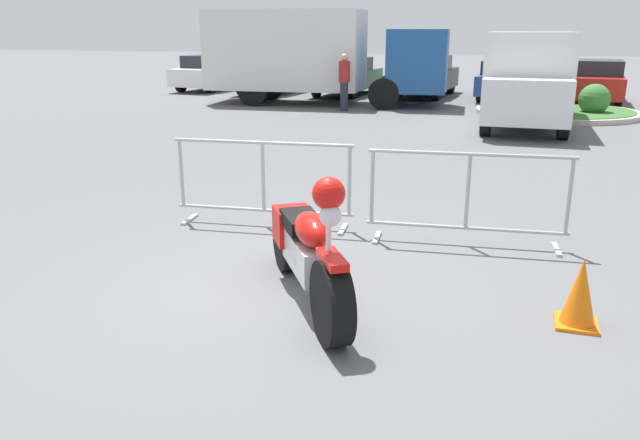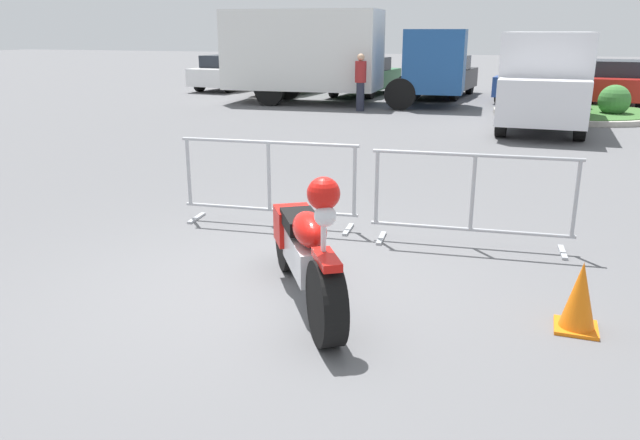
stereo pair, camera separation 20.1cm
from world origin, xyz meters
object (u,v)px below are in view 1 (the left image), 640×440
(crowd_barrier_near, at_px, (263,182))
(box_truck, at_px, (313,53))
(parked_car_tan, at_px, (274,74))
(traffic_cone, at_px, (580,293))
(pedestrian, at_px, (344,80))
(parked_car_blue, at_px, (506,80))
(parked_car_red, at_px, (595,81))
(delivery_van, at_px, (528,76))
(parked_car_white, at_px, (212,72))
(motorcycle, at_px, (307,249))
(crowd_barrier_far, at_px, (467,198))
(parked_car_green, at_px, (346,76))
(parked_car_black, at_px, (424,76))

(crowd_barrier_near, bearing_deg, box_truck, 105.30)
(parked_car_tan, relative_size, traffic_cone, 7.31)
(parked_car_tan, relative_size, pedestrian, 2.55)
(parked_car_blue, relative_size, pedestrian, 2.41)
(parked_car_blue, relative_size, parked_car_red, 0.95)
(parked_car_tan, bearing_deg, delivery_van, -119.64)
(delivery_van, bearing_deg, parked_car_white, -119.01)
(delivery_van, distance_m, parked_car_blue, 6.65)
(parked_car_white, bearing_deg, parked_car_blue, -86.43)
(motorcycle, relative_size, traffic_cone, 3.49)
(pedestrian, bearing_deg, motorcycle, 98.42)
(pedestrian, bearing_deg, parked_car_tan, -54.02)
(parked_car_tan, bearing_deg, crowd_barrier_far, -147.32)
(parked_car_blue, relative_size, traffic_cone, 6.91)
(motorcycle, height_order, pedestrian, pedestrian)
(parked_car_white, height_order, parked_car_green, parked_car_white)
(delivery_van, bearing_deg, crowd_barrier_near, -17.40)
(box_truck, distance_m, parked_car_tan, 4.21)
(motorcycle, distance_m, crowd_barrier_near, 2.35)
(motorcycle, xyz_separation_m, crowd_barrier_far, (1.23, 2.00, 0.05))
(pedestrian, bearing_deg, parked_car_red, -153.69)
(parked_car_blue, distance_m, traffic_cone, 18.26)
(parked_car_tan, height_order, parked_car_green, parked_car_tan)
(parked_car_tan, bearing_deg, parked_car_red, -85.61)
(parked_car_tan, distance_m, parked_car_blue, 8.63)
(parked_car_red, bearing_deg, crowd_barrier_near, 166.18)
(parked_car_white, xyz_separation_m, traffic_cone, (12.57, -18.42, -0.41))
(traffic_cone, bearing_deg, crowd_barrier_near, 152.96)
(motorcycle, xyz_separation_m, parked_car_red, (4.12, 18.10, 0.22))
(delivery_van, relative_size, parked_car_green, 1.20)
(delivery_van, bearing_deg, parked_car_red, 160.57)
(motorcycle, xyz_separation_m, parked_car_white, (-10.27, 18.63, 0.20))
(parked_car_red, relative_size, traffic_cone, 7.25)
(crowd_barrier_near, xyz_separation_m, box_truck, (-3.55, 12.96, 1.08))
(pedestrian, bearing_deg, parked_car_green, -81.14)
(parked_car_black, bearing_deg, crowd_barrier_far, -165.62)
(parked_car_green, relative_size, parked_car_black, 0.94)
(crowd_barrier_near, distance_m, parked_car_blue, 16.61)
(motorcycle, xyz_separation_m, box_truck, (-4.78, 14.96, 1.14))
(motorcycle, bearing_deg, parked_car_blue, 143.94)
(parked_car_tan, bearing_deg, traffic_cone, -147.07)
(delivery_van, bearing_deg, parked_car_black, -152.21)
(delivery_van, xyz_separation_m, parked_car_white, (-12.15, 6.79, -0.54))
(delivery_van, height_order, parked_car_black, delivery_van)
(crowd_barrier_far, xyz_separation_m, parked_car_green, (-5.75, 16.21, 0.14))
(parked_car_tan, bearing_deg, box_truck, -135.99)
(delivery_van, distance_m, parked_car_red, 6.67)
(parked_car_black, bearing_deg, parked_car_green, 101.58)
(box_truck, bearing_deg, parked_car_tan, 125.12)
(parked_car_black, bearing_deg, traffic_cone, -163.35)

